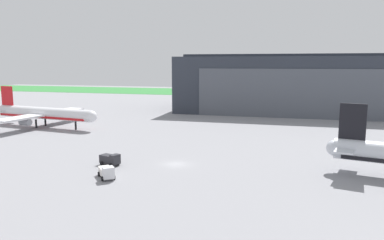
% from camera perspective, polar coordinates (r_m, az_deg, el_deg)
% --- Properties ---
extents(ground_plane, '(440.00, 440.00, 0.00)m').
position_cam_1_polar(ground_plane, '(72.27, -2.48, -6.77)').
color(ground_plane, gray).
extents(grass_field_strip, '(440.00, 56.00, 0.08)m').
position_cam_1_polar(grass_field_strip, '(244.54, 10.16, 4.08)').
color(grass_field_strip, '#34803B').
rests_on(grass_field_strip, ground_plane).
extents(maintenance_hangar, '(89.18, 40.34, 22.83)m').
position_cam_1_polar(maintenance_hangar, '(154.64, 15.30, 5.33)').
color(maintenance_hangar, '#2D333D').
rests_on(maintenance_hangar, ground_plane).
extents(airliner_far_left, '(37.91, 32.09, 12.06)m').
position_cam_1_polar(airliner_far_left, '(121.31, -21.75, 0.92)').
color(airliner_far_left, silver).
rests_on(airliner_far_left, ground_plane).
extents(pushback_tractor, '(4.33, 3.14, 2.24)m').
position_cam_1_polar(pushback_tractor, '(73.03, -12.41, -5.87)').
color(pushback_tractor, '#28282D').
rests_on(pushback_tractor, ground_plane).
extents(stair_truck, '(4.48, 4.86, 2.30)m').
position_cam_1_polar(stair_truck, '(65.05, -12.94, -7.74)').
color(stair_truck, silver).
rests_on(stair_truck, ground_plane).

